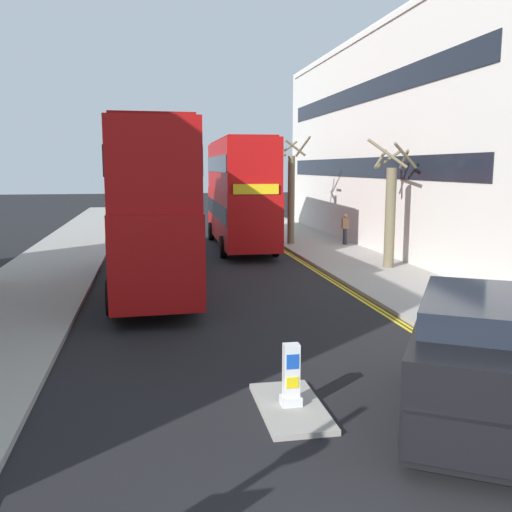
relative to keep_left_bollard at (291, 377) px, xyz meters
name	(u,v)px	position (x,y,z in m)	size (l,w,h in m)	color
sidewalk_right	(385,276)	(6.50, 11.06, -0.54)	(4.00, 80.00, 0.14)	#9E9991
sidewalk_left	(31,289)	(-6.50, 11.06, -0.54)	(4.00, 80.00, 0.14)	#9E9991
kerb_line_outer	(351,291)	(4.40, 9.06, -0.60)	(0.10, 56.00, 0.01)	yellow
kerb_line_inner	(347,291)	(4.24, 9.06, -0.60)	(0.10, 56.00, 0.01)	yellow
traffic_island	(291,407)	(0.00, 0.00, -0.56)	(1.10, 2.20, 0.10)	#9E9991
keep_left_bollard	(291,377)	(0.00, 0.00, 0.00)	(0.36, 0.28, 1.11)	silver
double_decker_bus_away	(149,203)	(-2.38, 10.68, 2.42)	(3.04, 10.87, 5.64)	#B20F0F
double_decker_bus_oncoming	(240,190)	(2.28, 20.38, 2.42)	(2.98, 10.86, 5.64)	#B20F0F
taxi_minivan	(474,361)	(2.87, -1.00, 0.46)	(4.07, 5.08, 2.12)	black
pedestrian_far	(345,229)	(7.85, 19.54, 0.38)	(0.34, 0.22, 1.62)	#2D2D38
street_tree_near	(390,211)	(7.27, 12.48, 1.87)	(2.10, 1.94, 5.22)	#6B6047
street_tree_mid	(291,194)	(5.09, 20.41, 2.18)	(1.61, 1.59, 5.71)	#6B6047
townhouse_terrace_right	(445,143)	(13.50, 19.78, 4.94)	(10.08, 28.00, 11.09)	silver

